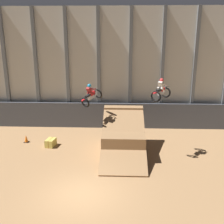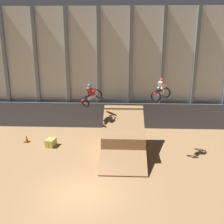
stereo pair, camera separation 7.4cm
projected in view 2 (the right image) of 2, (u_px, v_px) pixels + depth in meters
The scene contains 8 objects.
ground_plane at pixel (81, 194), 13.68m from camera, with size 60.00×60.00×0.00m, color #9E754C.
arena_back_wall at pixel (99, 69), 23.05m from camera, with size 32.00×0.40×10.42m.
lower_barrier at pixel (99, 115), 23.52m from camera, with size 31.36×0.20×2.28m.
dirt_ramp at pixel (123, 137), 18.82m from camera, with size 2.94×5.76×2.97m.
rider_bike_left_air at pixel (91, 95), 18.34m from camera, with size 1.56×1.77×1.63m.
rider_bike_right_air at pixel (161, 91), 17.14m from camera, with size 1.47×1.68×1.46m.
traffic_cone_near_ramp at pixel (26, 139), 20.43m from camera, with size 0.36×0.36×0.58m.
hay_bale_trackside at pixel (51, 143), 19.68m from camera, with size 0.73×0.98×0.57m.
Camera 2 is at (2.17, -11.88, 7.91)m, focal length 42.00 mm.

